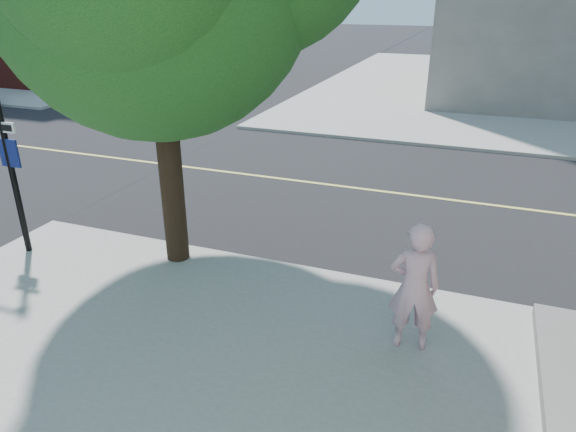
% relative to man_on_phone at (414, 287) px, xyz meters
% --- Properties ---
extents(ground, '(140.00, 140.00, 0.00)m').
position_rel_man_on_phone_xyz_m(ground, '(-6.75, 1.64, -1.04)').
color(ground, black).
rests_on(ground, ground).
extents(road_ew, '(140.00, 9.00, 0.01)m').
position_rel_man_on_phone_xyz_m(road_ew, '(-6.75, 6.14, -1.04)').
color(road_ew, black).
rests_on(road_ew, ground).
extents(sidewalk_nw, '(26.00, 25.00, 0.12)m').
position_rel_man_on_phone_xyz_m(sidewalk_nw, '(-29.75, 23.14, -0.98)').
color(sidewalk_nw, gray).
rests_on(sidewalk_nw, ground).
extents(man_on_phone, '(0.75, 0.56, 1.84)m').
position_rel_man_on_phone_xyz_m(man_on_phone, '(0.00, 0.00, 0.00)').
color(man_on_phone, '#E2A9BA').
rests_on(man_on_phone, sidewalk_se).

